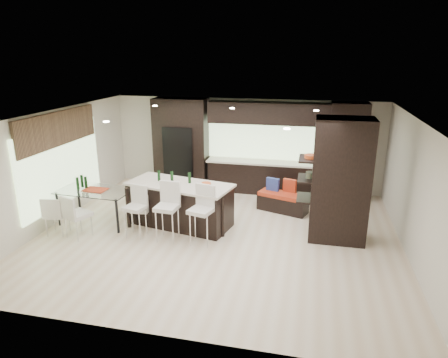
% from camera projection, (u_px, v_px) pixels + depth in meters
% --- Properties ---
extents(ground, '(8.00, 8.00, 0.00)m').
position_uv_depth(ground, '(218.00, 235.00, 9.10)').
color(ground, beige).
rests_on(ground, ground).
extents(back_wall, '(8.00, 0.02, 2.70)m').
position_uv_depth(back_wall, '(245.00, 144.00, 11.95)').
color(back_wall, silver).
rests_on(back_wall, ground).
extents(left_wall, '(0.02, 7.00, 2.70)m').
position_uv_depth(left_wall, '(55.00, 167.00, 9.53)').
color(left_wall, silver).
rests_on(left_wall, ground).
extents(right_wall, '(0.02, 7.00, 2.70)m').
position_uv_depth(right_wall, '(415.00, 192.00, 7.86)').
color(right_wall, silver).
rests_on(right_wall, ground).
extents(ceiling, '(8.00, 7.00, 0.02)m').
position_uv_depth(ceiling, '(218.00, 116.00, 8.29)').
color(ceiling, white).
rests_on(ceiling, ground).
extents(window_left, '(0.04, 3.20, 1.90)m').
position_uv_depth(window_left, '(62.00, 165.00, 9.71)').
color(window_left, '#B2D199').
rests_on(window_left, left_wall).
extents(window_back, '(3.40, 0.04, 1.20)m').
position_uv_depth(window_back, '(265.00, 139.00, 11.73)').
color(window_back, '#B2D199').
rests_on(window_back, back_wall).
extents(stone_accent, '(0.08, 3.00, 0.80)m').
position_uv_depth(stone_accent, '(58.00, 129.00, 9.43)').
color(stone_accent, brown).
rests_on(stone_accent, left_wall).
extents(ceiling_spots, '(4.00, 3.00, 0.02)m').
position_uv_depth(ceiling_spots, '(220.00, 116.00, 8.53)').
color(ceiling_spots, white).
rests_on(ceiling_spots, ceiling).
extents(back_cabinetry, '(6.80, 0.68, 2.70)m').
position_uv_depth(back_cabinetry, '(260.00, 147.00, 11.54)').
color(back_cabinetry, black).
rests_on(back_cabinetry, ground).
extents(refrigerator, '(0.90, 0.68, 1.90)m').
position_uv_depth(refrigerator, '(181.00, 157.00, 12.11)').
color(refrigerator, black).
rests_on(refrigerator, ground).
extents(partition_column, '(1.20, 0.80, 2.70)m').
position_uv_depth(partition_column, '(340.00, 181.00, 8.52)').
color(partition_column, black).
rests_on(partition_column, ground).
extents(kitchen_island, '(2.65, 1.56, 1.04)m').
position_uv_depth(kitchen_island, '(180.00, 204.00, 9.51)').
color(kitchen_island, black).
rests_on(kitchen_island, ground).
extents(stool_left, '(0.49, 0.49, 0.94)m').
position_uv_depth(stool_left, '(135.00, 217.00, 8.90)').
color(stool_left, silver).
rests_on(stool_left, ground).
extents(stool_mid, '(0.49, 0.49, 1.05)m').
position_uv_depth(stool_mid, '(167.00, 218.00, 8.71)').
color(stool_mid, silver).
rests_on(stool_mid, ground).
extents(stool_right, '(0.56, 0.56, 1.04)m').
position_uv_depth(stool_right, '(201.00, 221.00, 8.55)').
color(stool_right, silver).
rests_on(stool_right, ground).
extents(bench, '(1.37, 0.88, 0.49)m').
position_uv_depth(bench, '(283.00, 202.00, 10.39)').
color(bench, black).
rests_on(bench, ground).
extents(floor_vase, '(0.41, 0.41, 1.08)m').
position_uv_depth(floor_vase, '(323.00, 208.00, 9.19)').
color(floor_vase, '#434B36').
rests_on(floor_vase, ground).
extents(dining_table, '(1.78, 1.06, 0.83)m').
position_uv_depth(dining_table, '(97.00, 206.00, 9.65)').
color(dining_table, white).
rests_on(dining_table, ground).
extents(chair_near, '(0.64, 0.64, 0.92)m').
position_uv_depth(chair_near, '(78.00, 218.00, 8.88)').
color(chair_near, silver).
rests_on(chair_near, ground).
extents(chair_far, '(0.51, 0.51, 0.84)m').
position_uv_depth(chair_far, '(57.00, 217.00, 9.03)').
color(chair_far, silver).
rests_on(chair_far, ground).
extents(chair_end, '(0.45, 0.45, 0.76)m').
position_uv_depth(chair_end, '(141.00, 212.00, 9.42)').
color(chair_end, silver).
rests_on(chair_end, ground).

